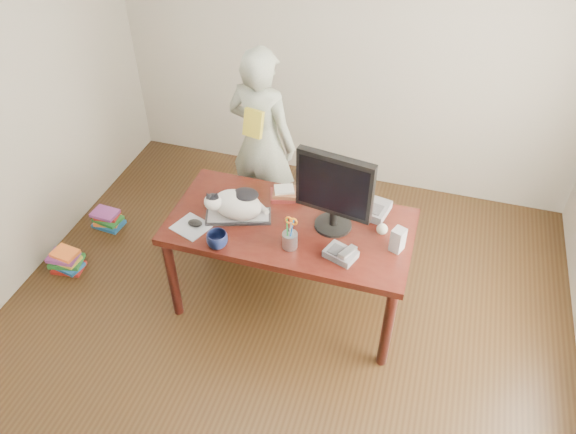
% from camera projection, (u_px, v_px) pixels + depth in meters
% --- Properties ---
extents(room, '(4.50, 4.50, 4.50)m').
position_uv_depth(room, '(257.00, 210.00, 2.85)').
color(room, black).
rests_on(room, ground).
extents(desk, '(1.60, 0.80, 0.75)m').
position_uv_depth(desk, '(293.00, 233.00, 3.83)').
color(desk, black).
rests_on(desk, ground).
extents(keyboard, '(0.46, 0.29, 0.03)m').
position_uv_depth(keyboard, '(238.00, 217.00, 3.71)').
color(keyboard, black).
rests_on(keyboard, desk).
extents(cat, '(0.41, 0.30, 0.24)m').
position_uv_depth(cat, '(235.00, 204.00, 3.63)').
color(cat, white).
rests_on(cat, keyboard).
extents(monitor, '(0.50, 0.28, 0.56)m').
position_uv_depth(monitor, '(334.00, 189.00, 3.44)').
color(monitor, black).
rests_on(monitor, desk).
extents(pen_cup, '(0.11, 0.11, 0.24)m').
position_uv_depth(pen_cup, '(290.00, 238.00, 3.47)').
color(pen_cup, gray).
rests_on(pen_cup, desk).
extents(mousepad, '(0.27, 0.26, 0.00)m').
position_uv_depth(mousepad, '(191.00, 227.00, 3.65)').
color(mousepad, '#A1A6AC').
rests_on(mousepad, desk).
extents(mouse, '(0.11, 0.09, 0.04)m').
position_uv_depth(mouse, '(195.00, 223.00, 3.64)').
color(mouse, black).
rests_on(mouse, mousepad).
extents(coffee_mug, '(0.18, 0.18, 0.11)m').
position_uv_depth(coffee_mug, '(217.00, 240.00, 3.48)').
color(coffee_mug, black).
rests_on(coffee_mug, desk).
extents(phone, '(0.22, 0.19, 0.09)m').
position_uv_depth(phone, '(341.00, 254.00, 3.42)').
color(phone, '#5C5B60').
rests_on(phone, desk).
extents(speaker, '(0.10, 0.10, 0.16)m').
position_uv_depth(speaker, '(398.00, 240.00, 3.44)').
color(speaker, '#97979A').
rests_on(speaker, desk).
extents(baseball, '(0.07, 0.07, 0.07)m').
position_uv_depth(baseball, '(382.00, 229.00, 3.58)').
color(baseball, white).
rests_on(baseball, desk).
extents(book_stack, '(0.24, 0.21, 0.08)m').
position_uv_depth(book_stack, '(286.00, 194.00, 3.86)').
color(book_stack, '#541716').
rests_on(book_stack, desk).
extents(calculator, '(0.20, 0.24, 0.07)m').
position_uv_depth(calculator, '(375.00, 210.00, 3.73)').
color(calculator, '#5C5B60').
rests_on(calculator, desk).
extents(person, '(0.64, 0.48, 1.56)m').
position_uv_depth(person, '(262.00, 142.00, 4.35)').
color(person, beige).
rests_on(person, ground).
extents(held_book, '(0.16, 0.12, 0.21)m').
position_uv_depth(held_book, '(253.00, 123.00, 4.05)').
color(held_book, gold).
rests_on(held_book, person).
extents(book_pile_a, '(0.27, 0.22, 0.18)m').
position_uv_depth(book_pile_a, '(66.00, 261.00, 4.34)').
color(book_pile_a, '#B12119').
rests_on(book_pile_a, ground).
extents(book_pile_b, '(0.26, 0.20, 0.15)m').
position_uv_depth(book_pile_b, '(108.00, 219.00, 4.75)').
color(book_pile_b, '#1C5FA8').
rests_on(book_pile_b, ground).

